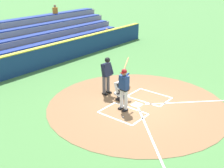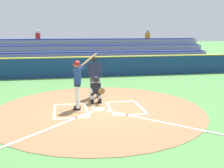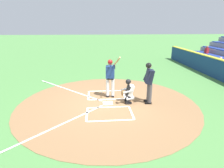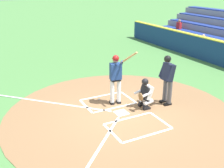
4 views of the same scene
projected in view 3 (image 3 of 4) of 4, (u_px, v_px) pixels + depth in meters
name	position (u px, v px, depth m)	size (l,w,h in m)	color
ground_plane	(108.00, 103.00, 8.60)	(120.00, 120.00, 0.00)	#4C8442
dirt_circle	(108.00, 103.00, 8.59)	(8.00, 8.00, 0.01)	olive
home_plate_and_chalk	(88.00, 104.00, 8.52)	(7.93, 4.91, 0.01)	white
batter	(110.00, 76.00, 8.99)	(1.00, 0.61, 2.13)	white
catcher	(128.00, 91.00, 8.46)	(0.59, 0.61, 1.13)	black
plate_umpire	(149.00, 80.00, 8.33)	(0.59, 0.43, 1.86)	#4C4C51
baseball	(102.00, 93.00, 9.84)	(0.07, 0.07, 0.07)	white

